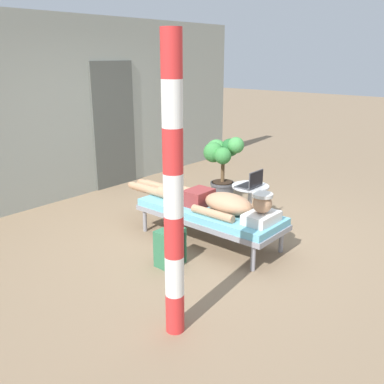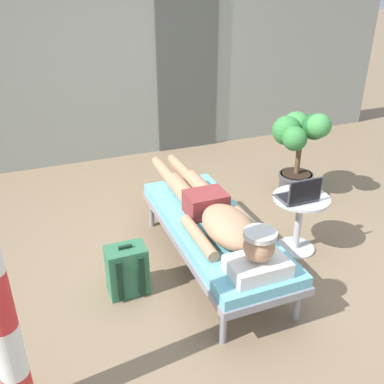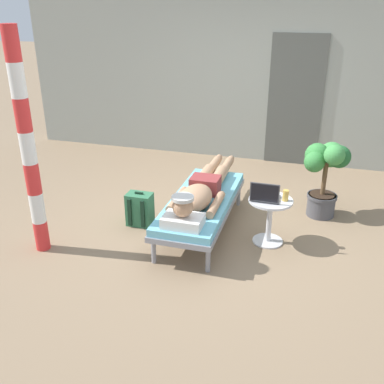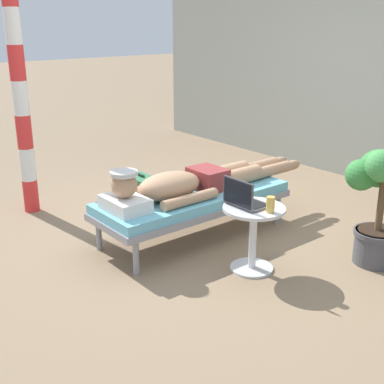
{
  "view_description": "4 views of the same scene",
  "coord_description": "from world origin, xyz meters",
  "views": [
    {
      "loc": [
        -3.89,
        -3.11,
        2.14
      ],
      "look_at": [
        -0.19,
        0.06,
        0.58
      ],
      "focal_mm": 40.3,
      "sensor_mm": 36.0,
      "label": 1
    },
    {
      "loc": [
        -1.44,
        -2.92,
        2.25
      ],
      "look_at": [
        -0.24,
        0.08,
        0.59
      ],
      "focal_mm": 41.02,
      "sensor_mm": 36.0,
      "label": 2
    },
    {
      "loc": [
        1.02,
        -4.59,
        2.52
      ],
      "look_at": [
        -0.25,
        -0.23,
        0.5
      ],
      "focal_mm": 41.13,
      "sensor_mm": 36.0,
      "label": 3
    },
    {
      "loc": [
        3.16,
        -2.88,
        1.89
      ],
      "look_at": [
        0.02,
        -0.34,
        0.51
      ],
      "focal_mm": 47.86,
      "sensor_mm": 36.0,
      "label": 4
    }
  ],
  "objects": [
    {
      "name": "side_table",
      "position": [
        0.63,
        -0.23,
        0.36
      ],
      "size": [
        0.48,
        0.48,
        0.52
      ],
      "color": "silver",
      "rests_on": "ground"
    },
    {
      "name": "porch_post",
      "position": [
        -1.71,
        -1.06,
        1.15
      ],
      "size": [
        0.15,
        0.15,
        2.31
      ],
      "color": "red",
      "rests_on": "ground"
    },
    {
      "name": "backpack",
      "position": [
        -0.9,
        -0.24,
        0.2
      ],
      "size": [
        0.3,
        0.26,
        0.42
      ],
      "color": "#33724C",
      "rests_on": "ground"
    },
    {
      "name": "person_reclining",
      "position": [
        -0.15,
        -0.21,
        0.52
      ],
      "size": [
        0.53,
        2.17,
        0.33
      ],
      "color": "white",
      "rests_on": "lounge_chair"
    },
    {
      "name": "ground_plane",
      "position": [
        0.0,
        0.0,
        0.0
      ],
      "size": [
        40.0,
        40.0,
        0.0
      ],
      "primitive_type": "plane",
      "color": "#8C7256"
    },
    {
      "name": "drink_glass",
      "position": [
        0.78,
        -0.21,
        0.58
      ],
      "size": [
        0.06,
        0.06,
        0.12
      ],
      "primitive_type": "cylinder",
      "color": "gold",
      "rests_on": "side_table"
    },
    {
      "name": "lounge_chair",
      "position": [
        -0.15,
        -0.18,
        0.35
      ],
      "size": [
        0.68,
        1.81,
        0.42
      ],
      "color": "gray",
      "rests_on": "ground"
    },
    {
      "name": "house_wall_back",
      "position": [
        -0.15,
        2.57,
        1.35
      ],
      "size": [
        7.6,
        0.2,
        2.7
      ],
      "primitive_type": "cube",
      "color": "#999E93",
      "rests_on": "ground"
    },
    {
      "name": "potted_plant",
      "position": [
        1.18,
        0.65,
        0.61
      ],
      "size": [
        0.54,
        0.62,
        0.98
      ],
      "color": "#4C4C51",
      "rests_on": "ground"
    },
    {
      "name": "laptop",
      "position": [
        0.57,
        -0.28,
        0.58
      ],
      "size": [
        0.31,
        0.24,
        0.23
      ],
      "color": "#4C4C51",
      "rests_on": "side_table"
    }
  ]
}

